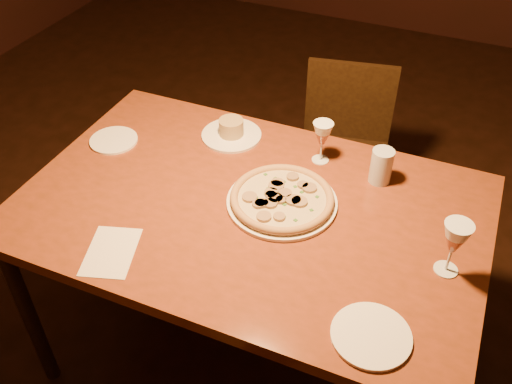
% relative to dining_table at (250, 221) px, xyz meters
% --- Properties ---
extents(floor, '(7.00, 7.00, 0.00)m').
position_rel_dining_table_xyz_m(floor, '(0.11, -0.09, -0.75)').
color(floor, black).
rests_on(floor, ground).
extents(dining_table, '(1.54, 1.00, 0.82)m').
position_rel_dining_table_xyz_m(dining_table, '(0.00, 0.00, 0.00)').
color(dining_table, brown).
rests_on(dining_table, floor).
extents(chair_far, '(0.49, 0.49, 0.86)m').
position_rel_dining_table_xyz_m(chair_far, '(0.08, 0.90, -0.26)').
color(chair_far, black).
rests_on(chair_far, floor).
extents(pizza_plate, '(0.37, 0.37, 0.04)m').
position_rel_dining_table_xyz_m(pizza_plate, '(0.09, 0.05, 0.09)').
color(pizza_plate, white).
rests_on(pizza_plate, dining_table).
extents(ramekin_saucer, '(0.23, 0.23, 0.07)m').
position_rel_dining_table_xyz_m(ramekin_saucer, '(-0.23, 0.34, 0.10)').
color(ramekin_saucer, white).
rests_on(ramekin_saucer, dining_table).
extents(wine_glass_far, '(0.07, 0.07, 0.16)m').
position_rel_dining_table_xyz_m(wine_glass_far, '(0.13, 0.33, 0.15)').
color(wine_glass_far, '#AC5F48').
rests_on(wine_glass_far, dining_table).
extents(wine_glass_right, '(0.08, 0.08, 0.18)m').
position_rel_dining_table_xyz_m(wine_glass_right, '(0.64, -0.03, 0.16)').
color(wine_glass_right, '#AC5F48').
rests_on(wine_glass_right, dining_table).
extents(water_tumbler, '(0.08, 0.08, 0.13)m').
position_rel_dining_table_xyz_m(water_tumbler, '(0.36, 0.30, 0.14)').
color(water_tumbler, silver).
rests_on(water_tumbler, dining_table).
extents(side_plate_left, '(0.18, 0.18, 0.01)m').
position_rel_dining_table_xyz_m(side_plate_left, '(-0.62, 0.13, 0.08)').
color(side_plate_left, white).
rests_on(side_plate_left, dining_table).
extents(side_plate_near, '(0.21, 0.21, 0.01)m').
position_rel_dining_table_xyz_m(side_plate_near, '(0.50, -0.35, 0.08)').
color(side_plate_near, white).
rests_on(side_plate_near, dining_table).
extents(menu_card, '(0.20, 0.24, 0.00)m').
position_rel_dining_table_xyz_m(menu_card, '(-0.30, -0.36, 0.07)').
color(menu_card, white).
rests_on(menu_card, dining_table).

